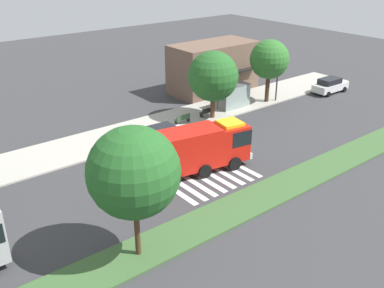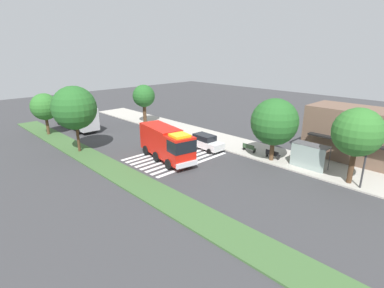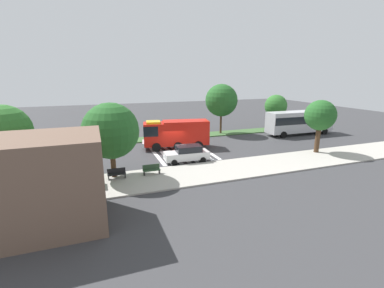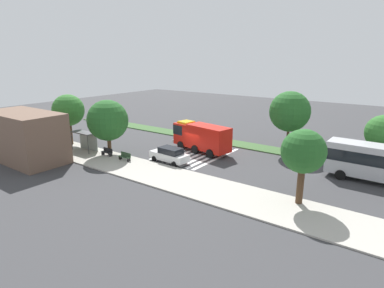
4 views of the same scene
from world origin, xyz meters
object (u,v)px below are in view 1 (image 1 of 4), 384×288
at_px(fire_truck, 201,147).
at_px(bus_stop_shelter, 236,92).
at_px(sidewalk_tree_center, 269,60).
at_px(bench_west_of_shelter, 183,119).
at_px(sidewalk_tree_west, 213,76).
at_px(parked_car_west, 161,136).
at_px(street_lamp, 278,70).
at_px(median_tree_west, 134,172).
at_px(bench_near_shelter, 207,112).
at_px(parked_car_mid, 330,85).

bearing_deg(fire_truck, bus_stop_shelter, 45.81).
bearing_deg(sidewalk_tree_center, bench_west_of_shelter, 177.11).
height_order(fire_truck, sidewalk_tree_west, sidewalk_tree_west).
bearing_deg(bus_stop_shelter, parked_car_west, -166.54).
distance_m(fire_truck, bus_stop_shelter, 14.67).
bearing_deg(sidewalk_tree_west, sidewalk_tree_center, 0.00).
height_order(fire_truck, sidewalk_tree_center, sidewalk_tree_center).
distance_m(street_lamp, median_tree_west, 29.78).
distance_m(fire_truck, bench_near_shelter, 11.73).
distance_m(parked_car_mid, bench_west_of_shelter, 20.13).
bearing_deg(parked_car_west, bench_near_shelter, 23.21).
relative_size(sidewalk_tree_west, sidewalk_tree_center, 0.98).
relative_size(fire_truck, bench_west_of_shelter, 5.41).
bearing_deg(street_lamp, bus_stop_shelter, 169.34).
xyz_separation_m(sidewalk_tree_west, median_tree_west, (-17.47, -13.79, 0.94)).
bearing_deg(bus_stop_shelter, median_tree_west, -145.95).
bearing_deg(median_tree_west, bus_stop_shelter, 34.05).
relative_size(parked_car_mid, bench_west_of_shelter, 2.97).
height_order(fire_truck, bench_near_shelter, fire_truck).
relative_size(bench_near_shelter, sidewalk_tree_west, 0.24).
bearing_deg(parked_car_mid, median_tree_west, -160.55).
relative_size(bench_west_of_shelter, sidewalk_tree_center, 0.23).
relative_size(parked_car_mid, bus_stop_shelter, 1.36).
relative_size(parked_car_west, bus_stop_shelter, 1.39).
distance_m(bus_stop_shelter, street_lamp, 5.62).
bearing_deg(fire_truck, parked_car_mid, 23.26).
distance_m(parked_car_mid, sidewalk_tree_center, 9.69).
distance_m(fire_truck, street_lamp, 18.83).
relative_size(bus_stop_shelter, street_lamp, 0.60).
bearing_deg(sidewalk_tree_west, median_tree_west, -141.71).
xyz_separation_m(fire_truck, bus_stop_shelter, (11.91, 8.56, -0.14)).
bearing_deg(median_tree_west, bench_west_of_shelter, 45.50).
xyz_separation_m(bench_west_of_shelter, street_lamp, (12.42, -0.97, 3.00)).
distance_m(parked_car_west, bus_stop_shelter, 12.02).
distance_m(bus_stop_shelter, sidewalk_tree_center, 5.18).
distance_m(parked_car_mid, bus_stop_shelter, 13.11).
bearing_deg(bench_west_of_shelter, street_lamp, -4.48).
height_order(parked_car_west, parked_car_mid, parked_car_west).
distance_m(bench_west_of_shelter, street_lamp, 12.82).
bearing_deg(bench_west_of_shelter, parked_car_west, -148.32).
bearing_deg(parked_car_west, parked_car_mid, 3.29).
height_order(parked_car_west, sidewalk_tree_west, sidewalk_tree_west).
bearing_deg(street_lamp, bench_west_of_shelter, 175.52).
bearing_deg(median_tree_west, bench_near_shelter, 39.74).
height_order(parked_car_mid, sidewalk_tree_center, sidewalk_tree_center).
xyz_separation_m(parked_car_mid, bench_west_of_shelter, (-19.93, 2.77, -0.33)).
bearing_deg(street_lamp, sidewalk_tree_west, 177.48).
relative_size(bench_near_shelter, median_tree_west, 0.21).
distance_m(bench_near_shelter, bench_west_of_shelter, 3.16).
bearing_deg(bench_west_of_shelter, parked_car_mid, -7.92).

